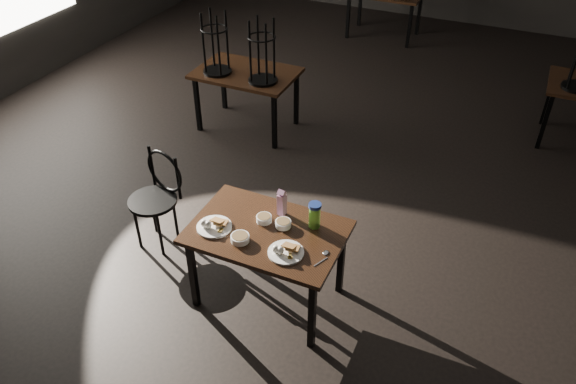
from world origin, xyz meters
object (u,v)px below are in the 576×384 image
at_px(main_table, 267,238).
at_px(bentwood_chair, 158,192).
at_px(water_bottle, 315,215).
at_px(juice_carton, 282,203).

bearing_deg(main_table, bentwood_chair, 167.40).
xyz_separation_m(water_bottle, bentwood_chair, (-1.56, 0.08, -0.31)).
xyz_separation_m(juice_carton, bentwood_chair, (-1.26, 0.04, -0.31)).
bearing_deg(water_bottle, bentwood_chair, 177.06).
height_order(main_table, water_bottle, water_bottle).
bearing_deg(juice_carton, main_table, -95.21).
bearing_deg(juice_carton, water_bottle, -6.99).
distance_m(juice_carton, bentwood_chair, 1.30).
distance_m(main_table, juice_carton, 0.30).
distance_m(main_table, bentwood_chair, 1.28).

